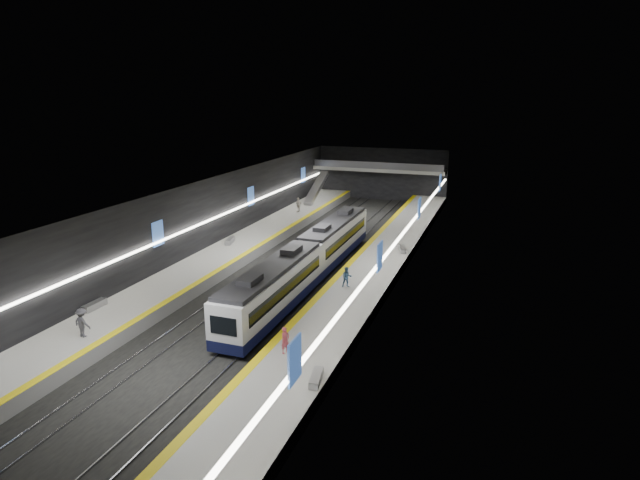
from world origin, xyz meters
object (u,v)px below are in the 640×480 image
at_px(bench_right_near, 316,378).
at_px(passenger_right_a, 285,341).
at_px(passenger_left_a, 298,205).
at_px(bench_left_far, 230,241).
at_px(train, 308,259).
at_px(passenger_left_b, 82,323).
at_px(escalator, 316,188).
at_px(bench_right_far, 403,249).
at_px(passenger_right_b, 347,277).
at_px(bench_left_near, 95,305).

height_order(bench_right_near, passenger_right_a, passenger_right_a).
bearing_deg(passenger_left_a, bench_left_far, 9.87).
bearing_deg(passenger_right_a, bench_left_far, 59.70).
distance_m(train, bench_left_far, 12.52).
bearing_deg(passenger_left_b, bench_left_far, -79.41).
bearing_deg(escalator, passenger_left_b, -89.17).
bearing_deg(train, bench_right_far, 53.40).
height_order(bench_left_far, passenger_right_a, passenger_right_a).
relative_size(passenger_right_b, passenger_left_a, 0.88).
xyz_separation_m(bench_right_far, passenger_left_b, (-16.02, -26.01, 0.74)).
bearing_deg(bench_left_far, passenger_left_a, 72.35).
xyz_separation_m(train, bench_right_far, (6.69, 9.02, -0.95)).
distance_m(bench_left_near, passenger_left_a, 35.00).
distance_m(bench_right_near, passenger_left_a, 42.52).
bearing_deg(bench_left_far, train, -40.67).
bearing_deg(bench_left_near, bench_right_far, 51.27).
relative_size(bench_left_near, passenger_left_a, 1.05).
relative_size(train, bench_right_near, 15.69).
bearing_deg(escalator, bench_left_far, -92.49).
bearing_deg(train, bench_left_far, 152.18).
bearing_deg(escalator, passenger_right_a, -72.42).
bearing_deg(passenger_left_a, bench_right_near, 37.78).
distance_m(train, passenger_left_b, 19.39).
distance_m(bench_right_near, passenger_left_b, 16.34).
bearing_deg(passenger_right_a, bench_right_near, -107.41).
bearing_deg(bench_right_far, bench_left_near, -147.28).
bearing_deg(passenger_left_b, bench_right_far, -115.34).
bearing_deg(passenger_right_b, bench_left_far, 124.65).
distance_m(bench_right_near, passenger_right_a, 3.93).
relative_size(bench_left_near, bench_right_near, 1.07).
relative_size(escalator, passenger_right_a, 4.73).
distance_m(train, bench_left_near, 17.70).
height_order(bench_left_far, bench_right_near, bench_left_far).
xyz_separation_m(escalator, passenger_right_a, (14.06, -44.38, -1.05)).
distance_m(passenger_right_b, passenger_left_a, 28.17).
xyz_separation_m(passenger_right_b, passenger_left_b, (-13.66, -14.51, 0.13)).
bearing_deg(bench_left_near, escalator, 88.95).
xyz_separation_m(passenger_right_b, passenger_left_a, (-14.02, 24.43, 0.12)).
relative_size(train, bench_left_far, 14.92).
distance_m(train, bench_right_near, 18.56).
xyz_separation_m(bench_left_far, passenger_right_b, (15.38, -8.32, 0.61)).
bearing_deg(bench_left_near, bench_left_far, 88.71).
bearing_deg(bench_right_near, bench_left_near, 157.49).
bearing_deg(passenger_left_a, passenger_left_b, 15.21).
height_order(passenger_right_a, passenger_left_b, passenger_left_b).
xyz_separation_m(train, passenger_left_a, (-9.69, 21.94, -0.22)).
height_order(train, escalator, escalator).
xyz_separation_m(bench_left_far, bench_right_far, (17.74, 3.19, -0.00)).
bearing_deg(bench_left_far, escalator, 74.65).
distance_m(train, passenger_right_b, 5.01).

